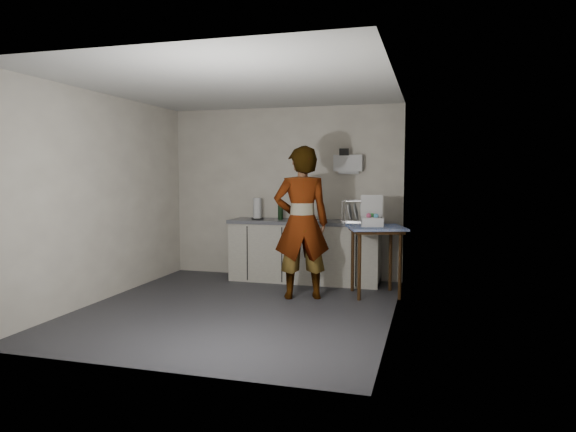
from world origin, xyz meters
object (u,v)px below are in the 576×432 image
(soda_can, at_px, (307,217))
(bakery_box, at_px, (372,219))
(standing_man, at_px, (302,223))
(soap_bottle, at_px, (296,211))
(side_table, at_px, (376,235))
(dark_bottle, at_px, (280,211))
(paper_towel, at_px, (257,209))
(kitchen_counter, at_px, (305,253))
(dish_rack, at_px, (357,217))

(soda_can, bearing_deg, bakery_box, -28.36)
(standing_man, bearing_deg, soap_bottle, -91.60)
(soap_bottle, bearing_deg, side_table, -22.90)
(soap_bottle, xyz_separation_m, soda_can, (0.15, 0.07, -0.09))
(soap_bottle, bearing_deg, dark_bottle, 156.56)
(side_table, distance_m, paper_towel, 1.94)
(paper_towel, xyz_separation_m, bakery_box, (1.77, -0.53, -0.06))
(kitchen_counter, xyz_separation_m, soap_bottle, (-0.12, -0.09, 0.63))
(dark_bottle, height_order, bakery_box, bakery_box)
(kitchen_counter, bearing_deg, bakery_box, -28.19)
(soda_can, relative_size, dish_rack, 0.26)
(side_table, height_order, soap_bottle, soap_bottle)
(dark_bottle, xyz_separation_m, bakery_box, (1.43, -0.59, -0.04))
(kitchen_counter, relative_size, soap_bottle, 7.77)
(side_table, bearing_deg, kitchen_counter, 133.53)
(soap_bottle, xyz_separation_m, dark_bottle, (-0.27, 0.12, -0.01))
(paper_towel, distance_m, bakery_box, 1.85)
(paper_towel, bearing_deg, soap_bottle, -5.57)
(dish_rack, bearing_deg, kitchen_counter, -177.43)
(side_table, height_order, standing_man, standing_man)
(standing_man, height_order, dish_rack, standing_man)
(soda_can, relative_size, dark_bottle, 0.43)
(bakery_box, bearing_deg, dark_bottle, 147.82)
(kitchen_counter, height_order, paper_towel, paper_towel)
(dish_rack, bearing_deg, soda_can, -176.22)
(standing_man, xyz_separation_m, paper_towel, (-0.93, 0.97, 0.09))
(standing_man, distance_m, paper_towel, 1.35)
(soda_can, xyz_separation_m, dark_bottle, (-0.42, 0.04, 0.08))
(paper_towel, bearing_deg, dish_rack, 2.29)
(soap_bottle, height_order, dish_rack, dish_rack)
(standing_man, bearing_deg, paper_towel, -67.08)
(dish_rack, bearing_deg, paper_towel, -177.71)
(kitchen_counter, relative_size, bakery_box, 5.58)
(side_table, xyz_separation_m, standing_man, (-0.90, -0.40, 0.18))
(soda_can, height_order, dark_bottle, dark_bottle)
(soap_bottle, height_order, dark_bottle, soap_bottle)
(standing_man, xyz_separation_m, dish_rack, (0.56, 1.03, 0.01))
(soda_can, distance_m, paper_towel, 0.77)
(dark_bottle, bearing_deg, dish_rack, 0.17)
(standing_man, relative_size, dish_rack, 4.43)
(kitchen_counter, relative_size, dark_bottle, 8.38)
(side_table, distance_m, dish_rack, 0.74)
(soap_bottle, xyz_separation_m, paper_towel, (-0.61, 0.06, 0.01))
(standing_man, relative_size, dark_bottle, 7.27)
(soda_can, distance_m, dish_rack, 0.73)
(bakery_box, bearing_deg, paper_towel, 153.52)
(kitchen_counter, height_order, soap_bottle, soap_bottle)
(side_table, relative_size, paper_towel, 2.84)
(soda_can, xyz_separation_m, dish_rack, (0.72, 0.05, 0.01))
(soda_can, bearing_deg, soap_bottle, -154.65)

